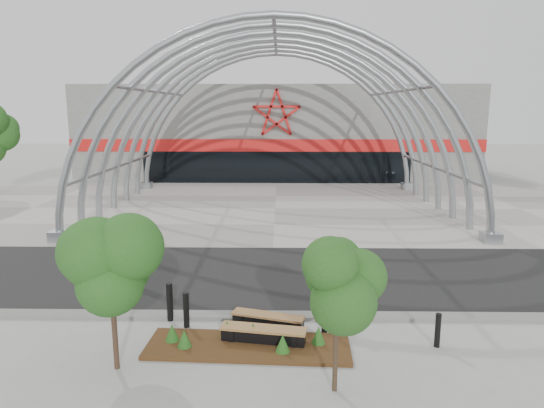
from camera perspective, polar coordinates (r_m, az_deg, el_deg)
name	(u,v)px	position (r m, az deg, el deg)	size (l,w,h in m)	color
ground	(270,314)	(14.99, -0.26, -12.84)	(140.00, 140.00, 0.00)	#999893
road	(272,275)	(18.24, -0.03, -8.31)	(140.00, 7.00, 0.02)	black
forecourt	(275,209)	(29.82, 0.37, -0.55)	(60.00, 17.00, 0.04)	gray
kerb	(270,316)	(14.74, -0.28, -13.02)	(60.00, 0.50, 0.12)	slate
arena_building	(277,130)	(47.18, 0.60, 8.67)	(34.00, 15.24, 8.00)	slate
vault_canopy	(275,209)	(29.82, 0.37, -0.55)	(20.80, 15.80, 20.36)	gray
planting_bed	(246,343)	(13.08, -3.13, -16.00)	(5.33, 1.87, 0.56)	#39240E
street_tree_0	(109,254)	(11.70, -18.58, -5.60)	(1.74, 1.74, 3.96)	#322119
street_tree_1	(337,289)	(10.47, 7.68, -9.88)	(1.39, 1.39, 3.29)	#312519
bench_0	(268,322)	(14.02, -0.47, -13.68)	(2.10, 1.01, 0.43)	black
bench_1	(263,336)	(13.19, -1.01, -15.28)	(2.30, 0.86, 0.47)	black
bollard_0	(186,310)	(14.20, -10.06, -12.18)	(0.17, 0.17, 1.03)	black
bollard_1	(170,302)	(14.68, -11.93, -11.21)	(0.18, 0.18, 1.14)	black
bollard_2	(325,316)	(13.72, 6.21, -13.00)	(0.16, 0.16, 1.00)	black
bollard_3	(349,316)	(13.85, 9.02, -12.86)	(0.16, 0.16, 0.99)	black
bollard_4	(438,330)	(13.66, 18.92, -13.88)	(0.15, 0.15, 0.92)	black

